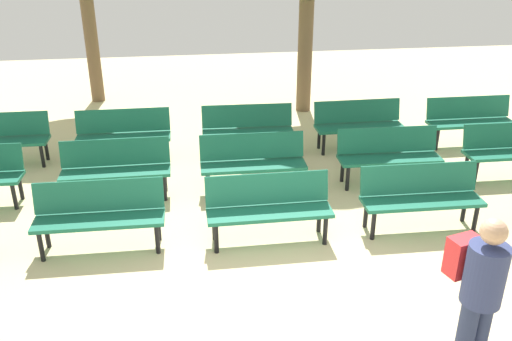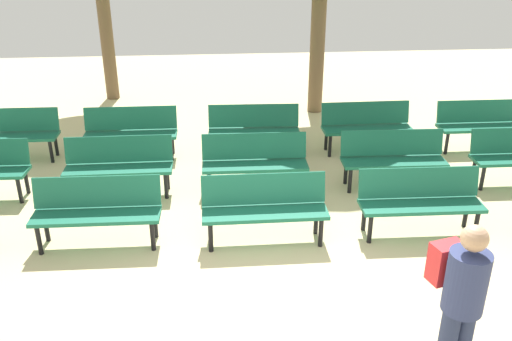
# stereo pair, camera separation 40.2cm
# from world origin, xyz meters

# --- Properties ---
(ground_plane) EXTENTS (25.37, 25.37, 0.00)m
(ground_plane) POSITION_xyz_m (0.00, 0.00, 0.00)
(ground_plane) COLOR beige
(bench_r0_c1) EXTENTS (1.61, 0.51, 0.87)m
(bench_r0_c1) POSITION_xyz_m (-2.10, 1.65, 0.50)
(bench_r0_c1) COLOR #19664C
(bench_r0_c1) RESTS_ON ground_plane
(bench_r0_c2) EXTENTS (1.60, 0.49, 0.87)m
(bench_r0_c2) POSITION_xyz_m (0.03, 1.55, 0.50)
(bench_r0_c2) COLOR #19664C
(bench_r0_c2) RESTS_ON ground_plane
(bench_r0_c3) EXTENTS (1.61, 0.52, 0.87)m
(bench_r0_c3) POSITION_xyz_m (2.08, 1.57, 0.50)
(bench_r0_c3) COLOR #19664C
(bench_r0_c3) RESTS_ON ground_plane
(bench_r1_c1) EXTENTS (1.60, 0.49, 0.87)m
(bench_r1_c1) POSITION_xyz_m (-2.03, 3.08, 0.50)
(bench_r1_c1) COLOR #19664C
(bench_r1_c1) RESTS_ON ground_plane
(bench_r1_c2) EXTENTS (1.61, 0.51, 0.87)m
(bench_r1_c2) POSITION_xyz_m (0.02, 3.04, 0.50)
(bench_r1_c2) COLOR #19664C
(bench_r1_c2) RESTS_ON ground_plane
(bench_r1_c3) EXTENTS (1.61, 0.53, 0.87)m
(bench_r1_c3) POSITION_xyz_m (2.17, 3.00, 0.50)
(bench_r1_c3) COLOR #19664C
(bench_r1_c3) RESTS_ON ground_plane
(bench_r2_c0) EXTENTS (1.61, 0.51, 0.87)m
(bench_r2_c0) POSITION_xyz_m (-4.08, 4.62, 0.50)
(bench_r2_c0) COLOR #19664C
(bench_r2_c0) RESTS_ON ground_plane
(bench_r2_c1) EXTENTS (1.60, 0.49, 0.87)m
(bench_r2_c1) POSITION_xyz_m (-2.03, 4.53, 0.50)
(bench_r2_c1) COLOR #19664C
(bench_r2_c1) RESTS_ON ground_plane
(bench_r2_c2) EXTENTS (1.62, 0.54, 0.87)m
(bench_r2_c2) POSITION_xyz_m (0.13, 4.48, 0.50)
(bench_r2_c2) COLOR #19664C
(bench_r2_c2) RESTS_ON ground_plane
(bench_r2_c3) EXTENTS (1.60, 0.50, 0.87)m
(bench_r2_c3) POSITION_xyz_m (2.15, 4.46, 0.50)
(bench_r2_c3) COLOR #19664C
(bench_r2_c3) RESTS_ON ground_plane
(bench_r2_c4) EXTENTS (1.60, 0.50, 0.87)m
(bench_r2_c4) POSITION_xyz_m (4.26, 4.39, 0.50)
(bench_r2_c4) COLOR #19664C
(bench_r2_c4) RESTS_ON ground_plane
(visitor_with_backpack) EXTENTS (0.43, 0.58, 1.65)m
(visitor_with_backpack) POSITION_xyz_m (1.41, -1.04, 0.94)
(visitor_with_backpack) COLOR navy
(visitor_with_backpack) RESTS_ON ground_plane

